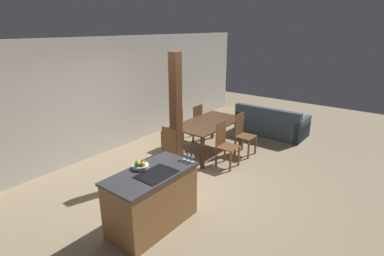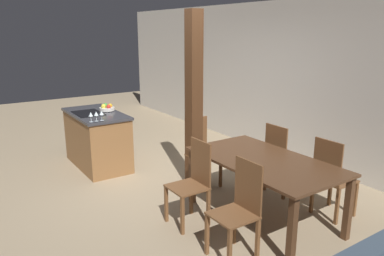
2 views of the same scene
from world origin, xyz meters
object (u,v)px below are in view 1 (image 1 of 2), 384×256
object	(u,v)px
dining_chair_far_left	(174,130)
timber_post	(176,116)
dining_chair_near_right	(243,133)
couch	(271,124)
dining_table	(208,126)
kitchen_island	(152,199)
wine_glass_far	(184,153)
dining_chair_near_left	(225,144)
wine_glass_near	(192,156)
dining_chair_far_right	(194,122)
fruit_bowl	(140,165)
dining_chair_head_end	(173,148)
wine_glass_middle	(188,154)

from	to	relation	value
dining_chair_far_left	timber_post	xyz separation A→B (m)	(-0.89, -0.83, 0.73)
dining_chair_near_right	couch	bearing A→B (deg)	1.18
dining_table	timber_post	size ratio (longest dim) A/B	0.73
kitchen_island	wine_glass_far	world-z (taller)	wine_glass_far
dining_chair_near_left	kitchen_island	bearing A→B (deg)	-174.31
dining_table	couch	xyz separation A→B (m)	(2.14, -0.69, -0.38)
timber_post	wine_glass_near	bearing A→B (deg)	-129.64
wine_glass_far	dining_chair_far_right	bearing A→B (deg)	34.42
fruit_bowl	wine_glass_near	distance (m)	0.80
wine_glass_near	dining_chair_far_left	size ratio (longest dim) A/B	0.15
kitchen_island	timber_post	distance (m)	1.96
dining_chair_far_right	timber_post	distance (m)	2.03
wine_glass_near	dining_chair_head_end	xyz separation A→B (m)	(0.96, 1.25, -0.51)
wine_glass_near	wine_glass_middle	xyz separation A→B (m)	(0.00, 0.08, 0.00)
dining_table	dining_chair_far_right	distance (m)	0.84
dining_table	dining_chair_near_left	xyz separation A→B (m)	(-0.41, -0.72, -0.15)
dining_chair_far_left	wine_glass_far	bearing A→B (deg)	44.66
fruit_bowl	wine_glass_far	world-z (taller)	wine_glass_far
dining_chair_near_left	wine_glass_near	bearing A→B (deg)	-163.90
wine_glass_near	couch	xyz separation A→B (m)	(4.38, 0.57, -0.74)
fruit_bowl	dining_chair_far_right	xyz separation A→B (m)	(3.29, 1.49, -0.45)
wine_glass_middle	wine_glass_far	xyz separation A→B (m)	(0.00, 0.08, 0.00)
dining_table	dining_chair_near_right	world-z (taller)	dining_chair_near_right
kitchen_island	dining_chair_far_right	size ratio (longest dim) A/B	1.42
dining_table	dining_chair_far_left	distance (m)	0.84
dining_chair_near_left	couch	world-z (taller)	dining_chair_near_left
kitchen_island	wine_glass_middle	xyz separation A→B (m)	(0.62, -0.20, 0.57)
timber_post	wine_glass_middle	bearing A→B (deg)	-131.70
dining_table	dining_chair_far_right	size ratio (longest dim) A/B	1.84
wine_glass_middle	timber_post	bearing A→B (deg)	48.30
fruit_bowl	wine_glass_middle	xyz separation A→B (m)	(0.63, -0.41, 0.06)
kitchen_island	dining_table	xyz separation A→B (m)	(2.87, 0.97, 0.21)
wine_glass_middle	dining_chair_head_end	world-z (taller)	wine_glass_middle
dining_chair_near_left	dining_chair_head_end	distance (m)	1.14
kitchen_island	dining_chair_head_end	bearing A→B (deg)	31.41
dining_chair_near_right	timber_post	world-z (taller)	timber_post
dining_table	dining_chair_near_left	bearing A→B (deg)	-119.30
dining_chair_near_right	couch	distance (m)	1.75
kitchen_island	dining_chair_head_end	xyz separation A→B (m)	(1.59, 0.97, 0.05)
kitchen_island	wine_glass_near	size ratio (longest dim) A/B	9.66
dining_chair_near_left	dining_chair_head_end	bearing A→B (deg)	140.41
fruit_bowl	wine_glass_near	world-z (taller)	wine_glass_near
kitchen_island	wine_glass_near	xyz separation A→B (m)	(0.62, -0.29, 0.57)
dining_chair_near_right	dining_chair_far_right	size ratio (longest dim) A/B	1.00
kitchen_island	dining_table	size ratio (longest dim) A/B	0.77
dining_chair_near_left	dining_chair_far_left	bearing A→B (deg)	90.00
dining_chair_near_left	fruit_bowl	bearing A→B (deg)	-179.02
kitchen_island	dining_chair_far_left	bearing A→B (deg)	34.51
dining_chair_head_end	kitchen_island	bearing A→B (deg)	121.41
dining_chair_near_left	dining_chair_far_right	size ratio (longest dim) A/B	1.00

